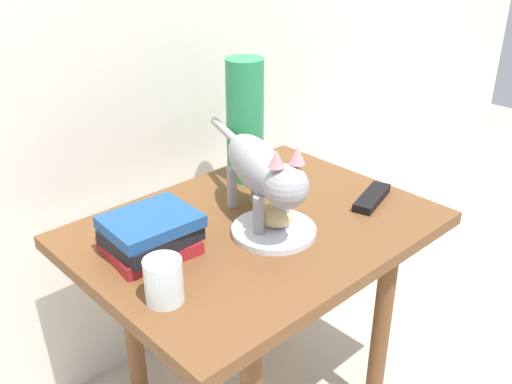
{
  "coord_description": "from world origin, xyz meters",
  "views": [
    {
      "loc": [
        -0.76,
        -0.8,
        1.19
      ],
      "look_at": [
        0.0,
        0.0,
        0.64
      ],
      "focal_mm": 39.78,
      "sensor_mm": 36.0,
      "label": 1
    }
  ],
  "objects_px": {
    "cat": "(262,170)",
    "tv_remote": "(372,198)",
    "side_table": "(256,254)",
    "green_vase": "(245,121)",
    "candle_jar": "(164,283)",
    "plate": "(272,231)",
    "book_stack": "(150,234)",
    "bread_roll": "(274,216)"
  },
  "relations": [
    {
      "from": "book_stack",
      "to": "green_vase",
      "type": "xyz_separation_m",
      "value": [
        0.39,
        0.14,
        0.11
      ]
    },
    {
      "from": "cat",
      "to": "tv_remote",
      "type": "relative_size",
      "value": 3.03
    },
    {
      "from": "side_table",
      "to": "candle_jar",
      "type": "relative_size",
      "value": 9.09
    },
    {
      "from": "book_stack",
      "to": "tv_remote",
      "type": "relative_size",
      "value": 1.25
    },
    {
      "from": "bread_roll",
      "to": "green_vase",
      "type": "relative_size",
      "value": 0.26
    },
    {
      "from": "bread_roll",
      "to": "green_vase",
      "type": "bearing_deg",
      "value": 60.16
    },
    {
      "from": "cat",
      "to": "bread_roll",
      "type": "bearing_deg",
      "value": -94.19
    },
    {
      "from": "green_vase",
      "to": "candle_jar",
      "type": "xyz_separation_m",
      "value": [
        -0.46,
        -0.29,
        -0.12
      ]
    },
    {
      "from": "cat",
      "to": "candle_jar",
      "type": "height_order",
      "value": "cat"
    },
    {
      "from": "bread_roll",
      "to": "book_stack",
      "type": "relative_size",
      "value": 0.43
    },
    {
      "from": "candle_jar",
      "to": "tv_remote",
      "type": "xyz_separation_m",
      "value": [
        0.59,
        -0.02,
        -0.03
      ]
    },
    {
      "from": "plate",
      "to": "candle_jar",
      "type": "height_order",
      "value": "candle_jar"
    },
    {
      "from": "plate",
      "to": "bread_roll",
      "type": "distance_m",
      "value": 0.03
    },
    {
      "from": "cat",
      "to": "book_stack",
      "type": "bearing_deg",
      "value": 164.2
    },
    {
      "from": "bread_roll",
      "to": "cat",
      "type": "xyz_separation_m",
      "value": [
        0.0,
        0.04,
        0.09
      ]
    },
    {
      "from": "side_table",
      "to": "candle_jar",
      "type": "xyz_separation_m",
      "value": [
        -0.31,
        -0.09,
        0.12
      ]
    },
    {
      "from": "side_table",
      "to": "tv_remote",
      "type": "distance_m",
      "value": 0.31
    },
    {
      "from": "book_stack",
      "to": "tv_remote",
      "type": "xyz_separation_m",
      "value": [
        0.51,
        -0.17,
        -0.03
      ]
    },
    {
      "from": "bread_roll",
      "to": "book_stack",
      "type": "distance_m",
      "value": 0.27
    },
    {
      "from": "bread_roll",
      "to": "cat",
      "type": "height_order",
      "value": "cat"
    },
    {
      "from": "plate",
      "to": "cat",
      "type": "distance_m",
      "value": 0.14
    },
    {
      "from": "bread_roll",
      "to": "book_stack",
      "type": "bearing_deg",
      "value": 154.96
    },
    {
      "from": "cat",
      "to": "candle_jar",
      "type": "relative_size",
      "value": 5.35
    },
    {
      "from": "bread_roll",
      "to": "green_vase",
      "type": "height_order",
      "value": "green_vase"
    },
    {
      "from": "green_vase",
      "to": "tv_remote",
      "type": "distance_m",
      "value": 0.37
    },
    {
      "from": "side_table",
      "to": "plate",
      "type": "relative_size",
      "value": 4.2
    },
    {
      "from": "candle_jar",
      "to": "tv_remote",
      "type": "bearing_deg",
      "value": -2.17
    },
    {
      "from": "plate",
      "to": "tv_remote",
      "type": "xyz_separation_m",
      "value": [
        0.28,
        -0.06,
        0.0
      ]
    },
    {
      "from": "book_stack",
      "to": "candle_jar",
      "type": "xyz_separation_m",
      "value": [
        -0.07,
        -0.15,
        -0.0
      ]
    },
    {
      "from": "side_table",
      "to": "tv_remote",
      "type": "xyz_separation_m",
      "value": [
        0.28,
        -0.11,
        0.09
      ]
    },
    {
      "from": "book_stack",
      "to": "plate",
      "type": "bearing_deg",
      "value": -26.97
    },
    {
      "from": "plate",
      "to": "tv_remote",
      "type": "height_order",
      "value": "tv_remote"
    },
    {
      "from": "candle_jar",
      "to": "tv_remote",
      "type": "distance_m",
      "value": 0.59
    },
    {
      "from": "side_table",
      "to": "green_vase",
      "type": "xyz_separation_m",
      "value": [
        0.15,
        0.2,
        0.24
      ]
    },
    {
      "from": "bread_roll",
      "to": "cat",
      "type": "bearing_deg",
      "value": 85.81
    },
    {
      "from": "book_stack",
      "to": "green_vase",
      "type": "distance_m",
      "value": 0.43
    },
    {
      "from": "side_table",
      "to": "cat",
      "type": "height_order",
      "value": "cat"
    },
    {
      "from": "cat",
      "to": "green_vase",
      "type": "relative_size",
      "value": 1.45
    },
    {
      "from": "side_table",
      "to": "green_vase",
      "type": "relative_size",
      "value": 2.47
    },
    {
      "from": "plate",
      "to": "cat",
      "type": "height_order",
      "value": "cat"
    },
    {
      "from": "plate",
      "to": "bread_roll",
      "type": "height_order",
      "value": "bread_roll"
    },
    {
      "from": "plate",
      "to": "book_stack",
      "type": "distance_m",
      "value": 0.26
    }
  ]
}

